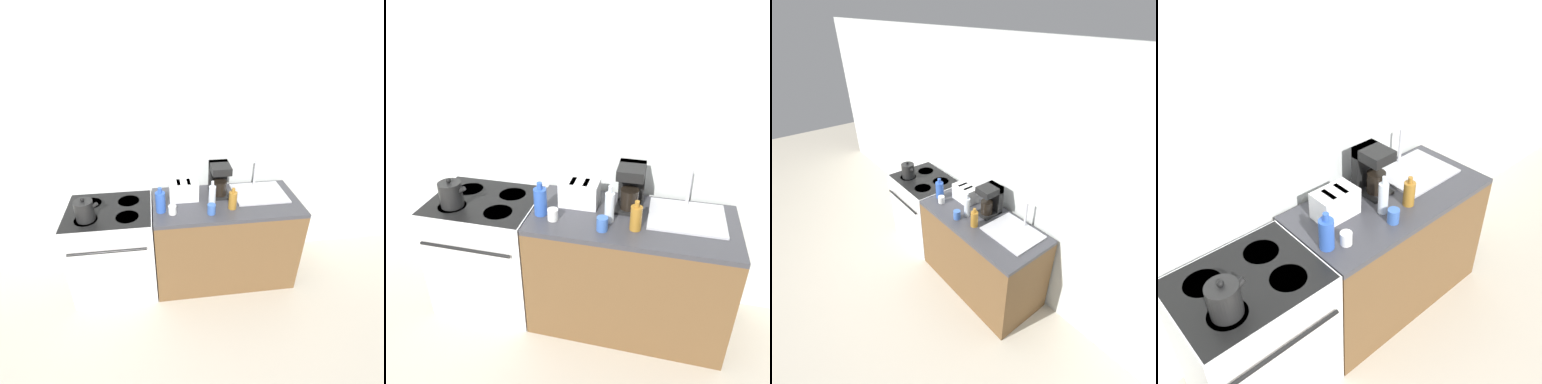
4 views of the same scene
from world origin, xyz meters
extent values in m
plane|color=beige|center=(0.00, 0.00, 0.00)|extent=(12.00, 12.00, 0.00)
cube|color=silver|center=(0.00, 0.71, 1.30)|extent=(8.00, 0.05, 2.60)
cube|color=silver|center=(-0.59, 0.31, 0.46)|extent=(0.78, 0.63, 0.92)
cube|color=black|center=(-0.59, 0.31, 0.91)|extent=(0.76, 0.61, 0.02)
cylinder|color=black|center=(-0.77, 0.18, 0.91)|extent=(0.20, 0.20, 0.01)
cylinder|color=black|center=(-0.42, 0.18, 0.91)|extent=(0.20, 0.20, 0.01)
cylinder|color=black|center=(-0.77, 0.44, 0.91)|extent=(0.20, 0.20, 0.01)
cylinder|color=black|center=(-0.42, 0.44, 0.91)|extent=(0.20, 0.20, 0.01)
cylinder|color=black|center=(-0.59, -0.03, 0.71)|extent=(0.66, 0.02, 0.02)
cube|color=brown|center=(0.49, 0.33, 0.44)|extent=(1.38, 0.65, 0.88)
cube|color=#38383D|center=(0.49, 0.33, 0.90)|extent=(1.38, 0.65, 0.04)
cylinder|color=black|center=(-0.77, 0.19, 1.01)|extent=(0.16, 0.16, 0.18)
sphere|color=black|center=(-0.77, 0.19, 1.11)|extent=(0.04, 0.04, 0.04)
cylinder|color=black|center=(-0.69, 0.19, 1.04)|extent=(0.09, 0.03, 0.08)
cube|color=white|center=(0.10, 0.42, 1.01)|extent=(0.27, 0.17, 0.18)
cube|color=black|center=(0.05, 0.42, 1.09)|extent=(0.03, 0.12, 0.01)
cube|color=black|center=(0.15, 0.42, 1.09)|extent=(0.03, 0.12, 0.01)
cube|color=black|center=(0.45, 0.45, 0.93)|extent=(0.18, 0.23, 0.02)
cube|color=black|center=(0.45, 0.53, 1.08)|extent=(0.18, 0.06, 0.32)
cube|color=black|center=(0.45, 0.45, 1.20)|extent=(0.18, 0.23, 0.07)
cylinder|color=black|center=(0.45, 0.42, 1.01)|extent=(0.13, 0.13, 0.14)
cube|color=#B7B7BC|center=(0.84, 0.41, 0.92)|extent=(0.50, 0.41, 0.01)
cylinder|color=silver|center=(0.84, 0.57, 1.06)|extent=(0.02, 0.02, 0.28)
cylinder|color=silver|center=(0.34, 0.25, 1.02)|extent=(0.06, 0.06, 0.21)
cylinder|color=silver|center=(0.34, 0.25, 1.15)|extent=(0.03, 0.03, 0.05)
cylinder|color=#9E6B23|center=(0.52, 0.20, 1.00)|extent=(0.07, 0.07, 0.16)
cylinder|color=#9E6B23|center=(0.52, 0.20, 1.10)|extent=(0.03, 0.03, 0.04)
cylinder|color=#2D56B7|center=(-0.12, 0.23, 1.01)|extent=(0.09, 0.09, 0.19)
cylinder|color=#2D56B7|center=(-0.12, 0.23, 1.13)|extent=(0.04, 0.04, 0.05)
cylinder|color=white|center=(-0.02, 0.18, 0.96)|extent=(0.07, 0.07, 0.08)
cylinder|color=#3860B2|center=(0.32, 0.14, 0.96)|extent=(0.07, 0.07, 0.09)
camera|label=1|loc=(-0.13, -2.01, 2.42)|focal=28.00mm
camera|label=2|loc=(0.63, -1.82, 2.27)|focal=35.00mm
camera|label=3|loc=(2.29, -1.35, 2.78)|focal=28.00mm
camera|label=4|loc=(-1.22, -1.19, 2.55)|focal=40.00mm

